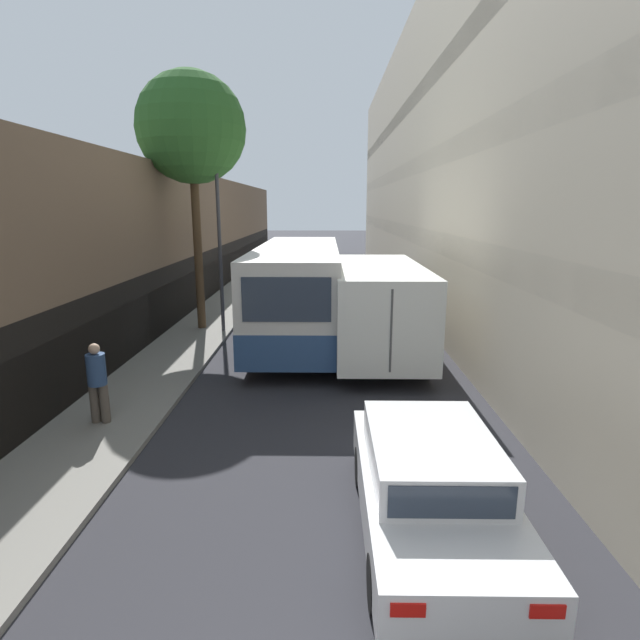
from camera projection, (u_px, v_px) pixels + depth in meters
ground_plane at (322, 335)px, 16.92m from camera, size 150.00×150.00×0.00m
sidewalk_left at (198, 333)px, 16.96m from camera, size 2.18×60.00×0.10m
building_left_shopfront at (128, 258)px, 16.43m from camera, size 2.40×60.00×5.68m
building_right_apartment at (479, 142)px, 15.47m from camera, size 2.40×60.00×12.44m
car_hatchback at (430, 486)px, 6.47m from camera, size 1.79×4.13×1.39m
bus at (298, 290)px, 16.19m from camera, size 2.54×9.66×3.02m
box_truck at (374, 300)px, 15.17m from camera, size 2.40×8.62×2.65m
panel_van at (295, 270)px, 25.74m from camera, size 1.84×4.63×1.82m
pedestrian at (97, 380)px, 9.63m from camera, size 0.37×0.36×1.60m
street_lamp at (217, 178)px, 15.97m from camera, size 0.36×0.80×7.34m
street_tree_left at (191, 129)px, 16.04m from camera, size 3.52×3.52×8.37m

